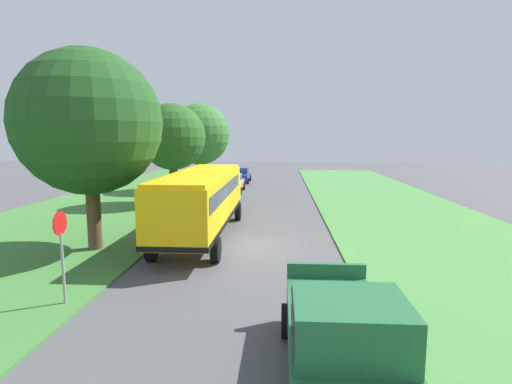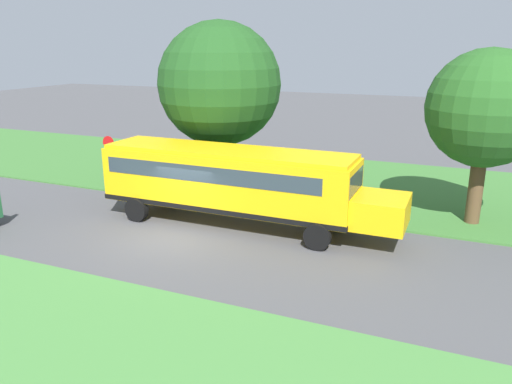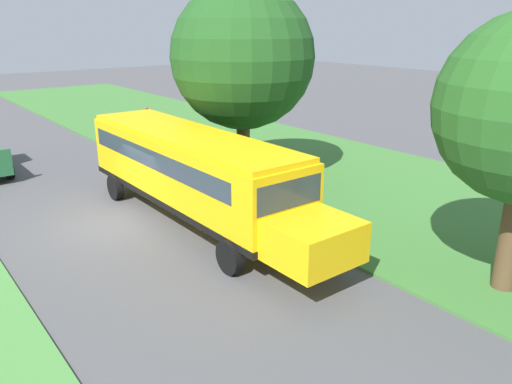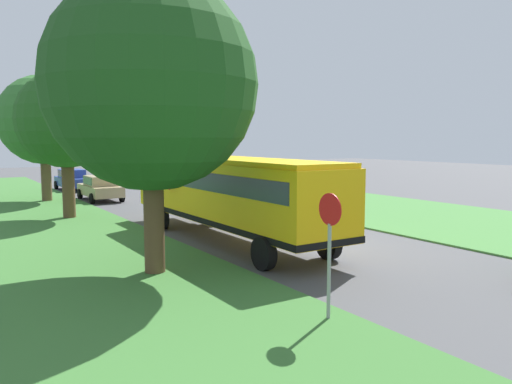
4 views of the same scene
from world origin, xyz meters
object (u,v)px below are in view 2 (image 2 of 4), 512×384
Objects in this scene: stop_sign at (110,156)px; school_bus at (234,180)px; oak_tree_beside_bus at (220,84)px; oak_tree_roadside_mid at (491,109)px.

school_bus is at bearing 73.65° from stop_sign.
stop_sign is (1.68, -5.56, -3.61)m from oak_tree_beside_bus.
oak_tree_beside_bus is 11.86m from oak_tree_roadside_mid.
oak_tree_beside_bus is 6.84m from stop_sign.
stop_sign is (1.60, -17.41, -3.03)m from oak_tree_roadside_mid.
oak_tree_beside_bus is 1.17× the size of oak_tree_roadside_mid.
oak_tree_beside_bus reaches higher than oak_tree_roadside_mid.
stop_sign is at bearing -106.35° from school_bus.
oak_tree_beside_bus is at bearing 106.76° from stop_sign.
school_bus reaches higher than stop_sign.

